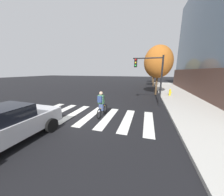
{
  "coord_description": "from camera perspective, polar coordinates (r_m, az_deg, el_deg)",
  "views": [
    {
      "loc": [
        3.89,
        -6.76,
        2.96
      ],
      "look_at": [
        1.33,
        1.84,
        0.88
      ],
      "focal_mm": 18.74,
      "sensor_mm": 36.0,
      "label": 1
    }
  ],
  "objects": [
    {
      "name": "street_tree_near",
      "position": [
        15.81,
        21.64,
        16.05
      ],
      "size": [
        3.35,
        3.35,
        5.97
      ],
      "color": "#4C3823",
      "rests_on": "ground"
    },
    {
      "name": "sedan_near",
      "position": [
        6.43,
        -43.86,
        -10.2
      ],
      "size": [
        2.24,
        4.64,
        1.59
      ],
      "color": "#B7B7BC",
      "rests_on": "ground"
    },
    {
      "name": "fire_hydrant",
      "position": [
        15.2,
        26.44,
        2.49
      ],
      "size": [
        0.33,
        0.22,
        0.78
      ],
      "color": "gold",
      "rests_on": "sidewalk"
    },
    {
      "name": "street_tree_mid",
      "position": [
        24.67,
        20.0,
        13.3
      ],
      "size": [
        2.83,
        2.83,
        5.03
      ],
      "color": "#4C3823",
      "rests_on": "ground"
    },
    {
      "name": "cyclist",
      "position": [
        7.63,
        -5.16,
        -3.1
      ],
      "size": [
        0.37,
        1.71,
        1.69
      ],
      "color": "black",
      "rests_on": "ground"
    },
    {
      "name": "crosswalk_stripes",
      "position": [
        8.18,
        -10.47,
        -8.33
      ],
      "size": [
        8.15,
        3.6,
        0.01
      ],
      "color": "silver",
      "rests_on": "ground"
    },
    {
      "name": "traffic_light_near",
      "position": [
        10.56,
        18.64,
        11.85
      ],
      "size": [
        2.47,
        0.28,
        4.2
      ],
      "color": "black",
      "rests_on": "ground"
    },
    {
      "name": "street_tree_far",
      "position": [
        32.2,
        19.54,
        13.83
      ],
      "size": [
        3.17,
        3.17,
        5.64
      ],
      "color": "#4C3823",
      "rests_on": "ground"
    },
    {
      "name": "ground_plane",
      "position": [
        8.34,
        -12.57,
        -8.07
      ],
      "size": [
        120.0,
        120.0,
        0.0
      ],
      "primitive_type": "plane",
      "color": "black"
    }
  ]
}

